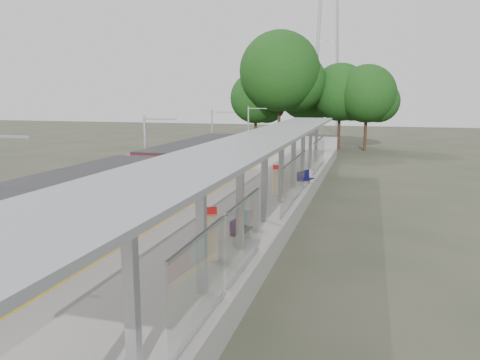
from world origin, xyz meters
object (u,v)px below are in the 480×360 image
train (146,185)px  bench_far (305,178)px  bench_mid (240,229)px  litter_bin (248,219)px  info_pillar_near (212,237)px  info_pillar_far (276,182)px

train → bench_far: 10.18m
bench_mid → litter_bin: (-0.17, 1.86, -0.09)m
info_pillar_near → info_pillar_far: size_ratio=1.08×
train → bench_mid: train is taller
train → bench_mid: 7.78m
litter_bin → train: bearing=155.9°
info_pillar_near → info_pillar_far: bearing=66.3°
bench_mid → bench_far: (0.86, 11.84, 0.00)m
train → info_pillar_far: bearing=35.4°
bench_far → info_pillar_far: size_ratio=0.86×
info_pillar_near → info_pillar_far: info_pillar_near is taller
bench_mid → bench_far: bearing=90.4°
bench_far → litter_bin: bench_far is taller
train → info_pillar_far: size_ratio=16.14×
info_pillar_far → train: bearing=-146.8°
train → litter_bin: train is taller
info_pillar_far → litter_bin: size_ratio=2.03×
train → litter_bin: bearing=-24.1°
bench_mid → info_pillar_far: info_pillar_far is taller
info_pillar_far → info_pillar_near: bearing=-92.3°
train → info_pillar_near: size_ratio=14.90×
info_pillar_near → litter_bin: (0.21, 4.04, -0.38)m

